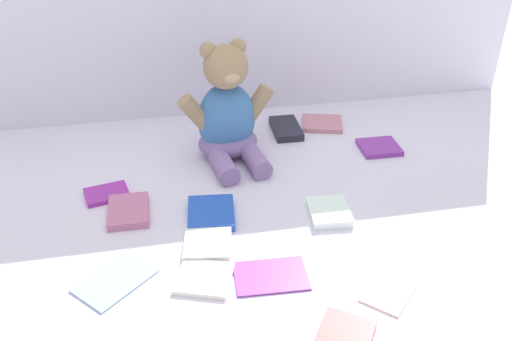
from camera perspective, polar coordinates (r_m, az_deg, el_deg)
The scene contains 15 objects.
ground_plane at distance 1.32m, azimuth -0.42°, elevation -1.43°, with size 3.20×3.20×0.00m, color silver.
teddy_bear at distance 1.39m, azimuth -2.90°, elevation 5.60°, with size 0.25×0.23×0.30m.
book_case_0 at distance 1.06m, azimuth 1.52°, elevation -10.61°, with size 0.09×0.14×0.01m, color #7D3394.
book_case_1 at distance 1.06m, azimuth -5.29°, elevation -10.89°, with size 0.10×0.09×0.01m, color white.
book_case_2 at distance 1.09m, azimuth -14.20°, elevation -10.75°, with size 0.09×0.14×0.01m, color #88ABD1.
book_case_3 at distance 1.21m, azimuth -4.60°, elevation -4.37°, with size 0.10×0.12×0.02m, color blue.
book_case_4 at distance 0.96m, azimuth 8.90°, elevation -16.75°, with size 0.09×0.11×0.01m, color #D53F3E.
book_case_5 at distance 1.06m, azimuth 13.31°, elevation -11.96°, with size 0.07×0.09×0.01m, color white.
book_case_6 at distance 1.32m, azimuth -14.97°, elevation -2.30°, with size 0.07×0.10×0.01m, color purple.
book_case_7 at distance 1.25m, azimuth -12.86°, elevation -4.06°, with size 0.09×0.12×0.02m, color #BB658C.
book_case_8 at distance 1.50m, azimuth 12.44°, elevation 2.32°, with size 0.09×0.10×0.01m, color purple.
book_case_9 at distance 1.22m, azimuth 7.46°, elevation -4.22°, with size 0.09×0.10×0.02m, color white.
book_case_10 at distance 1.59m, azimuth 6.75°, elevation 4.78°, with size 0.10×0.11×0.01m, color #C07789.
book_case_11 at distance 1.55m, azimuth 3.07°, elevation 4.30°, with size 0.07×0.13×0.02m, color #232230.
book_case_13 at distance 1.14m, azimuth -4.91°, elevation -7.03°, with size 0.09×0.13×0.02m, color white.
Camera 1 is at (-0.21, -1.09, 0.72)m, focal length 39.25 mm.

